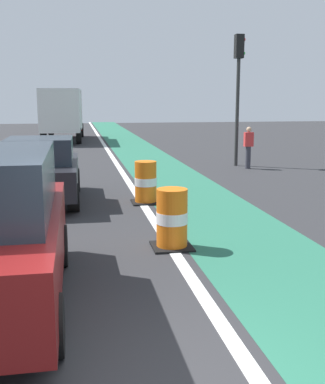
# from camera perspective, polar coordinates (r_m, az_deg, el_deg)

# --- Properties ---
(bike_lane_strip) EXTENTS (2.50, 80.00, 0.01)m
(bike_lane_strip) POSITION_cam_1_polar(r_m,az_deg,el_deg) (16.58, 0.98, 1.62)
(bike_lane_strip) COLOR #286B51
(bike_lane_strip) RESTS_ON ground
(lane_divider_stripe) EXTENTS (0.20, 80.00, 0.01)m
(lane_divider_stripe) POSITION_cam_1_polar(r_m,az_deg,el_deg) (16.36, -4.19, 1.47)
(lane_divider_stripe) COLOR silver
(lane_divider_stripe) RESTS_ON ground
(parked_sedan_second) EXTENTS (1.97, 4.13, 1.70)m
(parked_sedan_second) POSITION_cam_1_polar(r_m,az_deg,el_deg) (13.04, -13.97, 2.43)
(parked_sedan_second) COLOR black
(parked_sedan_second) RESTS_ON ground
(traffic_barrel_front) EXTENTS (0.73, 0.73, 1.09)m
(traffic_barrel_front) POSITION_cam_1_polar(r_m,az_deg,el_deg) (8.82, 1.11, -3.20)
(traffic_barrel_front) COLOR orange
(traffic_barrel_front) RESTS_ON ground
(traffic_barrel_mid) EXTENTS (0.73, 0.73, 1.09)m
(traffic_barrel_mid) POSITION_cam_1_polar(r_m,az_deg,el_deg) (12.61, -1.98, 1.09)
(traffic_barrel_mid) COLOR orange
(traffic_barrel_mid) RESTS_ON ground
(delivery_truck_down_block) EXTENTS (2.62, 7.69, 3.23)m
(delivery_truck_down_block) POSITION_cam_1_polar(r_m,az_deg,el_deg) (31.86, -11.58, 9.20)
(delivery_truck_down_block) COLOR silver
(delivery_truck_down_block) RESTS_ON ground
(traffic_light_corner) EXTENTS (0.41, 0.32, 5.10)m
(traffic_light_corner) POSITION_cam_1_polar(r_m,az_deg,el_deg) (19.78, 8.87, 13.16)
(traffic_light_corner) COLOR #2D2D2D
(traffic_light_corner) RESTS_ON ground
(pedestrian_crossing) EXTENTS (0.34, 0.20, 1.61)m
(pedestrian_crossing) POSITION_cam_1_polar(r_m,az_deg,el_deg) (19.08, 10.02, 5.29)
(pedestrian_crossing) COLOR #33333D
(pedestrian_crossing) RESTS_ON ground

